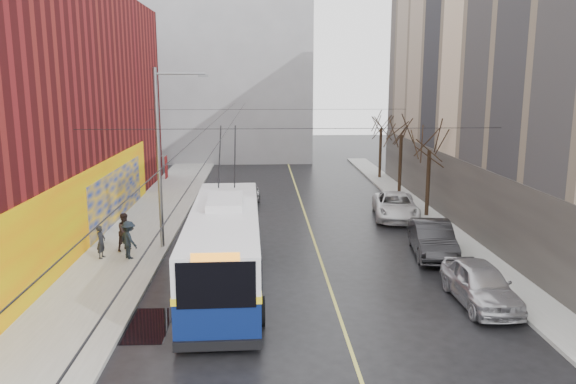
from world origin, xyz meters
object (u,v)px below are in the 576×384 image
object	(u,v)px
streetlight_pole	(162,154)
parked_car_c	(395,206)
parked_car_a	(480,284)
pedestrian_a	(101,242)
tree_far	(381,119)
following_car	(246,196)
pedestrian_c	(129,240)
tree_near	(430,138)
parked_car_b	(432,239)
pedestrian_b	(126,232)
tree_mid	(402,124)
trolleybus	(225,245)

from	to	relation	value
streetlight_pole	parked_car_c	xyz separation A→B (m)	(13.14, 5.89, -4.07)
parked_car_a	pedestrian_a	size ratio (longest dim) A/B	2.99
tree_far	following_car	bearing A→B (deg)	-137.86
parked_car_a	pedestrian_c	bearing A→B (deg)	157.44
streetlight_pole	tree_near	xyz separation A→B (m)	(15.14, 6.00, 0.13)
parked_car_b	pedestrian_b	distance (m)	15.01
tree_mid	parked_car_c	xyz separation A→B (m)	(-2.00, -7.11, -4.48)
parked_car_a	parked_car_b	distance (m)	6.05
tree_mid	following_car	xyz separation A→B (m)	(-11.33, -3.25, -4.53)
tree_near	tree_far	world-z (taller)	tree_far
tree_near	parked_car_b	xyz separation A→B (m)	(-2.00, -7.68, -4.14)
tree_mid	trolleybus	size ratio (longest dim) A/B	0.51
tree_mid	parked_car_c	world-z (taller)	tree_mid
tree_near	following_car	distance (m)	12.67
tree_mid	parked_car_c	bearing A→B (deg)	-105.71
tree_near	parked_car_b	world-z (taller)	tree_near
streetlight_pole	tree_far	xyz separation A→B (m)	(15.14, 20.00, 0.30)
tree_near	pedestrian_c	xyz separation A→B (m)	(-16.51, -7.89, -3.92)
parked_car_b	pedestrian_c	bearing A→B (deg)	-171.96
streetlight_pole	pedestrian_c	xyz separation A→B (m)	(-1.37, -1.89, -3.79)
tree_far	pedestrian_c	distance (m)	27.72
pedestrian_c	tree_mid	bearing A→B (deg)	-90.50
pedestrian_b	tree_far	bearing A→B (deg)	1.34
streetlight_pole	tree_mid	bearing A→B (deg)	40.65
trolleybus	pedestrian_c	size ratio (longest dim) A/B	7.20
tree_mid	parked_car_b	bearing A→B (deg)	-97.76
trolleybus	pedestrian_c	bearing A→B (deg)	144.39
pedestrian_b	parked_car_c	bearing A→B (deg)	-25.79
streetlight_pole	following_car	size ratio (longest dim) A/B	2.13
parked_car_c	pedestrian_a	xyz separation A→B (m)	(-15.84, -7.67, 0.17)
following_car	pedestrian_c	distance (m)	12.74
pedestrian_a	tree_near	bearing A→B (deg)	-59.35
tree_far	parked_car_c	xyz separation A→B (m)	(-2.00, -14.11, -4.37)
tree_near	tree_far	xyz separation A→B (m)	(0.00, 14.00, 0.17)
trolleybus	tree_mid	bearing A→B (deg)	55.65
trolleybus	pedestrian_b	bearing A→B (deg)	137.47
tree_far	pedestrian_a	distance (m)	28.46
parked_car_a	parked_car_c	size ratio (longest dim) A/B	0.85
parked_car_b	pedestrian_a	size ratio (longest dim) A/B	3.20
tree_far	pedestrian_a	world-z (taller)	tree_far
tree_near	pedestrian_c	size ratio (longest dim) A/B	3.54
streetlight_pole	trolleybus	xyz separation A→B (m)	(3.32, -5.11, -3.14)
parked_car_c	following_car	distance (m)	10.10
pedestrian_c	pedestrian_b	bearing A→B (deg)	-23.43
parked_car_b	pedestrian_b	size ratio (longest dim) A/B	2.69
trolleybus	parked_car_b	size ratio (longest dim) A/B	2.58
tree_mid	pedestrian_c	xyz separation A→B (m)	(-16.51, -14.89, -4.20)
parked_car_a	pedestrian_c	world-z (taller)	pedestrian_c
pedestrian_a	pedestrian_b	xyz separation A→B (m)	(0.87, 1.20, 0.15)
tree_far	parked_car_a	distance (m)	28.14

